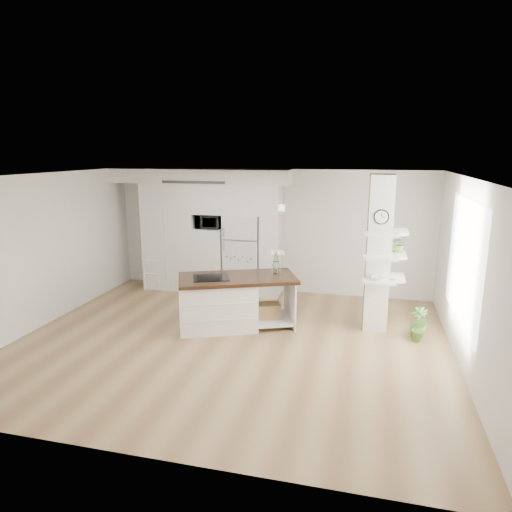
# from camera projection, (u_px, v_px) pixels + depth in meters

# --- Properties ---
(floor) EXTENTS (7.00, 6.00, 0.01)m
(floor) POSITION_uv_depth(u_px,v_px,m) (231.00, 342.00, 7.52)
(floor) COLOR #A28658
(floor) RESTS_ON ground
(room) EXTENTS (7.04, 6.04, 2.72)m
(room) POSITION_uv_depth(u_px,v_px,m) (229.00, 231.00, 7.10)
(room) COLOR white
(room) RESTS_ON ground
(cabinet_wall) EXTENTS (4.00, 0.71, 2.70)m
(cabinet_wall) POSITION_uv_depth(u_px,v_px,m) (203.00, 224.00, 10.05)
(cabinet_wall) COLOR white
(cabinet_wall) RESTS_ON floor
(refrigerator) EXTENTS (0.78, 0.69, 1.75)m
(refrigerator) POSITION_uv_depth(u_px,v_px,m) (243.00, 254.00, 9.99)
(refrigerator) COLOR silver
(refrigerator) RESTS_ON floor
(column) EXTENTS (0.69, 0.90, 2.70)m
(column) POSITION_uv_depth(u_px,v_px,m) (384.00, 255.00, 7.73)
(column) COLOR silver
(column) RESTS_ON floor
(window) EXTENTS (0.00, 2.40, 2.40)m
(window) POSITION_uv_depth(u_px,v_px,m) (464.00, 261.00, 6.65)
(window) COLOR white
(window) RESTS_ON room
(pendant_light) EXTENTS (0.12, 0.12, 0.10)m
(pendant_light) POSITION_uv_depth(u_px,v_px,m) (341.00, 217.00, 6.79)
(pendant_light) COLOR white
(pendant_light) RESTS_ON room
(kitchen_island) EXTENTS (2.26, 1.69, 1.49)m
(kitchen_island) POSITION_uv_depth(u_px,v_px,m) (224.00, 301.00, 8.07)
(kitchen_island) COLOR white
(kitchen_island) RESTS_ON floor
(bookshelf) EXTENTS (0.63, 0.41, 0.70)m
(bookshelf) POSITION_uv_depth(u_px,v_px,m) (159.00, 275.00, 10.40)
(bookshelf) COLOR white
(bookshelf) RESTS_ON floor
(floor_plant_a) EXTENTS (0.30, 0.28, 0.44)m
(floor_plant_a) POSITION_uv_depth(u_px,v_px,m) (419.00, 329.00, 7.48)
(floor_plant_a) COLOR #4B8033
(floor_plant_a) RESTS_ON floor
(floor_plant_b) EXTENTS (0.36, 0.36, 0.51)m
(floor_plant_b) POSITION_uv_depth(u_px,v_px,m) (418.00, 322.00, 7.69)
(floor_plant_b) COLOR #4B8033
(floor_plant_b) RESTS_ON floor
(microwave) EXTENTS (0.54, 0.37, 0.30)m
(microwave) POSITION_uv_depth(u_px,v_px,m) (209.00, 222.00, 9.95)
(microwave) COLOR #2D2D2D
(microwave) RESTS_ON cabinet_wall
(shelf_plant) EXTENTS (0.27, 0.23, 0.30)m
(shelf_plant) POSITION_uv_depth(u_px,v_px,m) (399.00, 244.00, 7.79)
(shelf_plant) COLOR #4B8033
(shelf_plant) RESTS_ON column
(decor_bowl) EXTENTS (0.22, 0.22, 0.05)m
(decor_bowl) POSITION_uv_depth(u_px,v_px,m) (378.00, 278.00, 7.60)
(decor_bowl) COLOR white
(decor_bowl) RESTS_ON column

